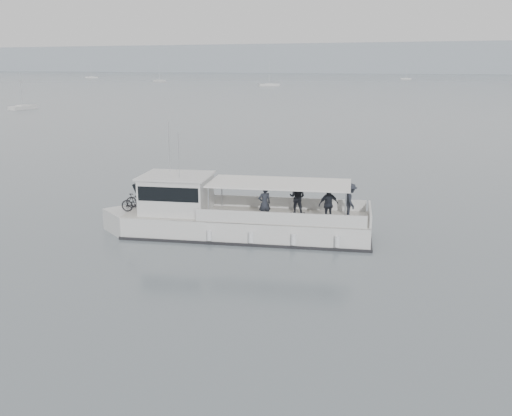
% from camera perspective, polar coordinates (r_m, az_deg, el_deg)
% --- Properties ---
extents(ground, '(1400.00, 1400.00, 0.00)m').
position_cam_1_polar(ground, '(32.17, -8.87, -2.10)').
color(ground, slate).
rests_on(ground, ground).
extents(headland, '(1400.00, 90.00, 28.00)m').
position_cam_1_polar(headland, '(586.56, 21.42, 13.78)').
color(headland, '#939EA8').
rests_on(headland, ground).
extents(tour_boat, '(14.73, 6.34, 6.16)m').
position_cam_1_polar(tour_boat, '(30.48, -3.25, -0.89)').
color(tour_boat, silver).
rests_on(tour_boat, ground).
extents(moored_fleet, '(440.36, 351.57, 10.30)m').
position_cam_1_polar(moored_fleet, '(243.00, 12.77, 11.87)').
color(moored_fleet, silver).
rests_on(moored_fleet, ground).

